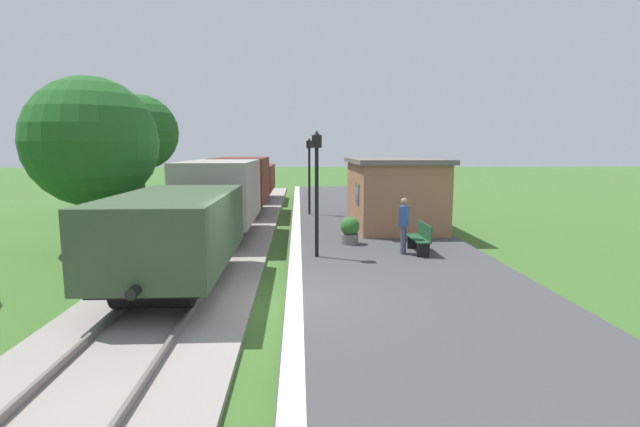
# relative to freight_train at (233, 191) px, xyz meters

# --- Properties ---
(ground_plane) EXTENTS (160.00, 160.00, 0.00)m
(ground_plane) POSITION_rel_freight_train_xyz_m (2.40, -10.99, -1.55)
(ground_plane) COLOR #3D6628
(platform_slab) EXTENTS (6.00, 60.00, 0.25)m
(platform_slab) POSITION_rel_freight_train_xyz_m (5.60, -10.99, -1.43)
(platform_slab) COLOR #424244
(platform_slab) RESTS_ON ground
(platform_edge_stripe) EXTENTS (0.36, 60.00, 0.01)m
(platform_edge_stripe) POSITION_rel_freight_train_xyz_m (2.80, -10.99, -1.30)
(platform_edge_stripe) COLOR silver
(platform_edge_stripe) RESTS_ON platform_slab
(track_ballast) EXTENTS (3.80, 60.00, 0.12)m
(track_ballast) POSITION_rel_freight_train_xyz_m (-0.00, -10.99, -1.49)
(track_ballast) COLOR gray
(track_ballast) RESTS_ON ground
(rail_near) EXTENTS (0.07, 60.00, 0.14)m
(rail_near) POSITION_rel_freight_train_xyz_m (0.72, -10.99, -1.36)
(rail_near) COLOR slate
(rail_near) RESTS_ON track_ballast
(rail_far) EXTENTS (0.07, 60.00, 0.14)m
(rail_far) POSITION_rel_freight_train_xyz_m (-0.72, -10.99, -1.36)
(rail_far) COLOR slate
(rail_far) RESTS_ON track_ballast
(freight_train) EXTENTS (2.50, 26.00, 2.72)m
(freight_train) POSITION_rel_freight_train_xyz_m (0.00, 0.00, 0.00)
(freight_train) COLOR #384C33
(freight_train) RESTS_ON rail_near
(station_hut) EXTENTS (3.50, 5.80, 2.78)m
(station_hut) POSITION_rel_freight_train_xyz_m (6.80, -1.80, 0.10)
(station_hut) COLOR #9E6B4C
(station_hut) RESTS_ON platform_slab
(bench_near_hut) EXTENTS (0.42, 1.50, 0.91)m
(bench_near_hut) POSITION_rel_freight_train_xyz_m (6.64, -6.91, -0.83)
(bench_near_hut) COLOR #1E4C2D
(bench_near_hut) RESTS_ON platform_slab
(person_waiting) EXTENTS (0.37, 0.44, 1.71)m
(person_waiting) POSITION_rel_freight_train_xyz_m (6.09, -7.01, -0.37)
(person_waiting) COLOR #474C66
(person_waiting) RESTS_ON platform_slab
(potted_planter) EXTENTS (0.64, 0.64, 0.92)m
(potted_planter) POSITION_rel_freight_train_xyz_m (4.62, -5.45, -0.83)
(potted_planter) COLOR slate
(potted_planter) RESTS_ON platform_slab
(lamp_post_near) EXTENTS (0.28, 0.28, 3.70)m
(lamp_post_near) POSITION_rel_freight_train_xyz_m (3.43, -7.32, 1.25)
(lamp_post_near) COLOR black
(lamp_post_near) RESTS_ON platform_slab
(lamp_post_far) EXTENTS (0.28, 0.28, 3.70)m
(lamp_post_far) POSITION_rel_freight_train_xyz_m (3.43, 1.85, 1.25)
(lamp_post_far) COLOR black
(lamp_post_far) RESTS_ON platform_slab
(tree_trackside_far) EXTENTS (4.40, 4.40, 5.85)m
(tree_trackside_far) POSITION_rel_freight_train_xyz_m (-4.11, -4.44, 2.09)
(tree_trackside_far) COLOR #4C3823
(tree_trackside_far) RESTS_ON ground
(tree_field_left) EXTENTS (3.14, 3.14, 5.09)m
(tree_field_left) POSITION_rel_freight_train_xyz_m (-7.95, 2.75, 1.95)
(tree_field_left) COLOR #4C3823
(tree_field_left) RESTS_ON ground
(tree_field_distant) EXTENTS (4.48, 4.48, 6.63)m
(tree_field_distant) POSITION_rel_freight_train_xyz_m (-6.55, 8.03, 2.83)
(tree_field_distant) COLOR #4C3823
(tree_field_distant) RESTS_ON ground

